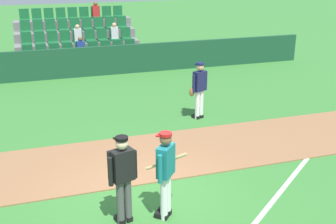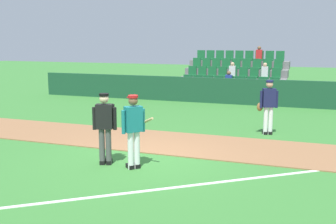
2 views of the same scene
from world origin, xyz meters
name	(u,v)px [view 1 (image 1 of 2)]	position (x,y,z in m)	size (l,w,h in m)	color
ground_plane	(146,197)	(0.00, 0.00, 0.00)	(80.00, 80.00, 0.00)	#387A33
infield_dirt_path	(127,159)	(0.00, 1.83, 0.01)	(28.00, 2.65, 0.03)	#936642
foul_line_chalk	(285,187)	(3.00, -0.50, 0.01)	(12.00, 0.10, 0.01)	white
dugout_fence	(84,62)	(0.00, 9.93, 0.61)	(20.00, 0.16, 1.23)	#19472D
stadium_bleachers	(78,48)	(0.01, 12.23, 0.74)	(5.55, 3.80, 2.70)	slate
batter_teal_jersey	(166,172)	(0.19, -0.78, 0.97)	(0.75, 0.68, 1.76)	white
umpire_home_plate	(122,175)	(-0.60, -0.71, 1.00)	(0.57, 0.39, 1.76)	#4C4C4C
runner_navy_jersey	(199,89)	(2.73, 3.96, 0.96)	(0.66, 0.41, 1.76)	white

